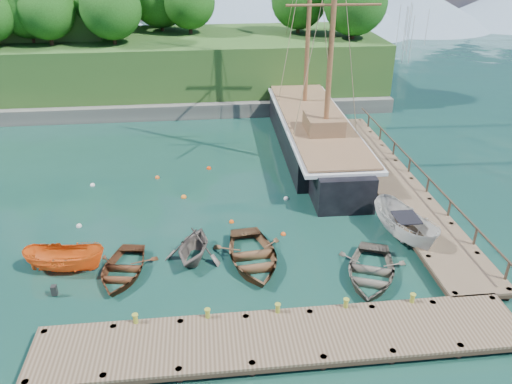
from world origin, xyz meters
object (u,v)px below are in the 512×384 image
(rowboat_0, at_px, (123,275))
(rowboat_3, at_px, (370,278))
(rowboat_1, at_px, (194,259))
(cabin_boat_white, at_px, (403,239))
(motorboat_orange, at_px, (67,271))
(schooner, at_px, (313,135))
(rowboat_2, at_px, (252,263))

(rowboat_0, height_order, rowboat_3, rowboat_3)
(rowboat_1, xyz_separation_m, cabin_boat_white, (11.52, 0.58, 0.00))
(rowboat_1, relative_size, cabin_boat_white, 0.67)
(rowboat_3, bearing_deg, motorboat_orange, -166.94)
(rowboat_0, distance_m, schooner, 19.86)
(rowboat_3, height_order, motorboat_orange, motorboat_orange)
(cabin_boat_white, bearing_deg, rowboat_1, 169.80)
(rowboat_0, height_order, motorboat_orange, motorboat_orange)
(rowboat_3, xyz_separation_m, motorboat_orange, (-14.96, 2.23, 0.00))
(rowboat_1, height_order, rowboat_3, rowboat_1)
(rowboat_1, relative_size, rowboat_3, 0.72)
(motorboat_orange, xyz_separation_m, schooner, (15.63, 14.48, 1.13))
(rowboat_1, bearing_deg, schooner, 71.54)
(rowboat_0, distance_m, rowboat_1, 3.67)
(cabin_boat_white, bearing_deg, rowboat_3, -145.75)
(rowboat_2, xyz_separation_m, motorboat_orange, (-9.34, 0.36, 0.00))
(rowboat_3, relative_size, motorboat_orange, 1.17)
(rowboat_3, xyz_separation_m, cabin_boat_white, (2.91, 3.15, 0.00))
(rowboat_3, bearing_deg, rowboat_2, -176.81)
(rowboat_1, distance_m, rowboat_3, 8.99)
(motorboat_orange, distance_m, schooner, 21.34)
(rowboat_0, bearing_deg, schooner, 59.10)
(rowboat_0, xyz_separation_m, schooner, (12.82, 15.13, 1.13))
(rowboat_2, bearing_deg, schooner, 61.41)
(rowboat_2, distance_m, schooner, 16.16)
(motorboat_orange, distance_m, cabin_boat_white, 17.89)
(rowboat_0, height_order, cabin_boat_white, cabin_boat_white)
(rowboat_1, relative_size, schooner, 0.13)
(rowboat_3, bearing_deg, rowboat_0, -165.84)
(motorboat_orange, bearing_deg, cabin_boat_white, -78.07)
(rowboat_1, height_order, cabin_boat_white, cabin_boat_white)
(rowboat_2, relative_size, rowboat_3, 1.07)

